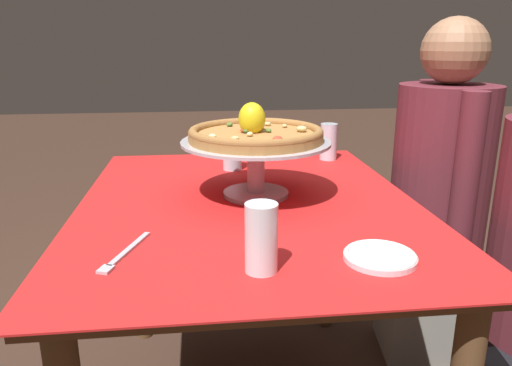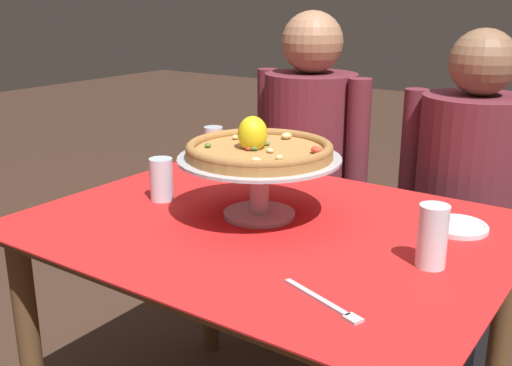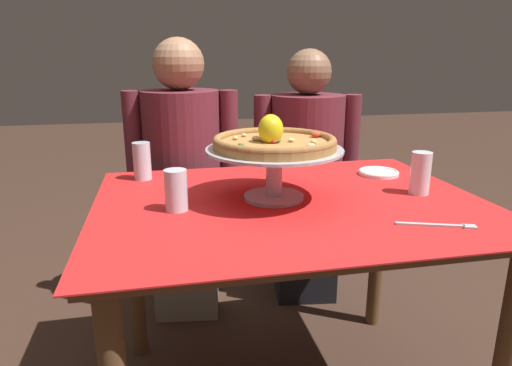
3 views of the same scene
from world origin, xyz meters
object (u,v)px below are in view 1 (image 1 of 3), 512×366
water_glass_back_left (328,144)px  diner_left (438,204)px  side_plate (380,256)px  water_glass_side_right (261,243)px  pizza (256,133)px  water_glass_side_left (232,155)px  pizza_stand (256,156)px  dinner_fork (124,254)px

water_glass_back_left → diner_left: bearing=66.7°
side_plate → water_glass_side_right: bearing=-85.9°
pizza → water_glass_side_left: size_ratio=3.10×
pizza_stand → water_glass_back_left: pizza_stand is taller
diner_left → water_glass_back_left: bearing=-113.3°
pizza → diner_left: bearing=109.7°
side_plate → diner_left: 0.86m
water_glass_back_left → diner_left: diner_left is taller
water_glass_side_left → dinner_fork: (0.66, -0.27, -0.05)m
diner_left → pizza: bearing=-70.3°
dinner_fork → side_plate: bearing=80.8°
water_glass_side_right → diner_left: (-0.71, 0.73, -0.19)m
pizza_stand → water_glass_back_left: bearing=141.9°
pizza_stand → pizza: size_ratio=1.12×
water_glass_side_right → water_glass_back_left: bearing=157.5°
pizza_stand → side_plate: bearing=23.9°
water_glass_side_right → dinner_fork: (-0.10, -0.27, -0.06)m
water_glass_side_right → diner_left: size_ratio=0.11×
pizza_stand → pizza: bearing=-150.0°
side_plate → dinner_fork: bearing=-99.2°
water_glass_back_left → water_glass_side_left: 0.38m
water_glass_side_left → pizza: bearing=8.7°
dinner_fork → water_glass_side_right: bearing=69.6°
water_glass_back_left → water_glass_side_left: bearing=-73.9°
diner_left → dinner_fork: bearing=-58.5°
water_glass_back_left → water_glass_side_right: bearing=-22.5°
pizza → diner_left: diner_left is taller
side_plate → dinner_fork: 0.52m
pizza_stand → dinner_fork: pizza_stand is taller
water_glass_back_left → side_plate: 0.86m
pizza → side_plate: pizza is taller
pizza → dinner_fork: size_ratio=1.89×
pizza → water_glass_back_left: bearing=141.8°
pizza → water_glass_side_left: bearing=-171.3°
pizza → water_glass_side_right: bearing=-5.3°
water_glass_back_left → water_glass_side_left: size_ratio=1.12×
pizza_stand → water_glass_side_left: 0.31m
dinner_fork → diner_left: (-0.61, 1.00, -0.14)m
pizza → side_plate: 0.52m
water_glass_side_right → side_plate: 0.25m
water_glass_side_right → water_glass_back_left: size_ratio=1.02×
dinner_fork → diner_left: diner_left is taller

